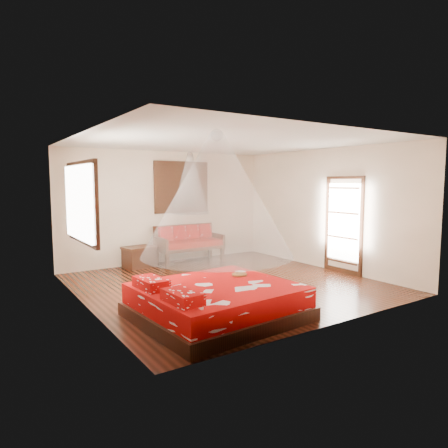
{
  "coord_description": "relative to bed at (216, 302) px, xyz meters",
  "views": [
    {
      "loc": [
        -4.35,
        -6.52,
        2.03
      ],
      "look_at": [
        0.24,
        0.48,
        1.15
      ],
      "focal_mm": 32.0,
      "sensor_mm": 36.0,
      "label": 1
    }
  ],
  "objects": [
    {
      "name": "window_left",
      "position": [
        -1.44,
        1.8,
        1.45
      ],
      "size": [
        0.1,
        1.74,
        1.34
      ],
      "color": "black",
      "rests_on": "wall_left"
    },
    {
      "name": "shutter_panel",
      "position": [
        1.67,
        4.32,
        1.65
      ],
      "size": [
        1.52,
        0.06,
        1.32
      ],
      "color": "black",
      "rests_on": "wall_back"
    },
    {
      "name": "bed",
      "position": [
        0.0,
        0.0,
        0.0
      ],
      "size": [
        2.4,
        2.2,
        0.65
      ],
      "rotation": [
        0.0,
        0.0,
        0.07
      ],
      "color": "black",
      "rests_on": "floor"
    },
    {
      "name": "glazed_door",
      "position": [
        3.99,
        1.0,
        0.82
      ],
      "size": [
        0.08,
        1.02,
        2.16
      ],
      "color": "black",
      "rests_on": "floor"
    },
    {
      "name": "room",
      "position": [
        1.27,
        1.6,
        1.15
      ],
      "size": [
        5.54,
        5.54,
        2.84
      ],
      "color": "black",
      "rests_on": "ground"
    },
    {
      "name": "daybed",
      "position": [
        1.67,
        3.98,
        0.27
      ],
      "size": [
        1.68,
        0.75,
        0.94
      ],
      "color": "black",
      "rests_on": "floor"
    },
    {
      "name": "wine_tray",
      "position": [
        0.66,
        0.33,
        0.3
      ],
      "size": [
        0.25,
        0.25,
        0.2
      ],
      "rotation": [
        0.0,
        0.0,
        -0.21
      ],
      "color": "brown",
      "rests_on": "bed"
    },
    {
      "name": "storage_chest",
      "position": [
        0.38,
        4.05,
        0.0
      ],
      "size": [
        0.81,
        0.65,
        0.5
      ],
      "rotation": [
        0.0,
        0.0,
        0.18
      ],
      "color": "black",
      "rests_on": "floor"
    },
    {
      "name": "mosquito_net_main",
      "position": [
        0.02,
        0.0,
        1.6
      ],
      "size": [
        2.23,
        2.23,
        1.8
      ],
      "primitive_type": "cone",
      "color": "white",
      "rests_on": "ceiling"
    },
    {
      "name": "mosquito_net_daybed",
      "position": [
        1.67,
        3.85,
        1.75
      ],
      "size": [
        0.93,
        0.93,
        1.5
      ],
      "primitive_type": "cone",
      "color": "white",
      "rests_on": "ceiling"
    }
  ]
}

